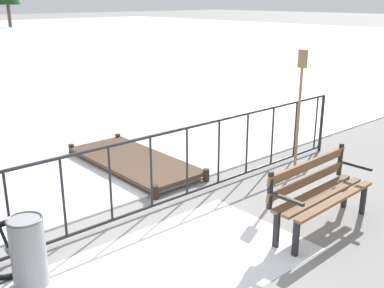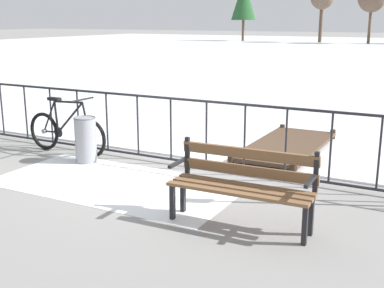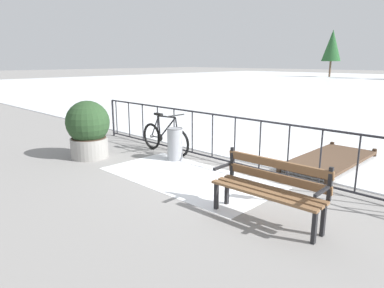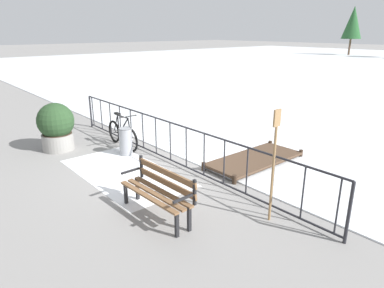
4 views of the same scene
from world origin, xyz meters
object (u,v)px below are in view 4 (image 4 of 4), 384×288
bicycle_near_railing (122,134)px  trash_bin (126,141)px  oar_upright (274,159)px  park_bench (159,188)px  planter_with_shrub (56,126)px

bicycle_near_railing → trash_bin: size_ratio=2.34×
bicycle_near_railing → oar_upright: oar_upright is taller
bicycle_near_railing → oar_upright: (5.20, -0.06, 0.77)m
oar_upright → bicycle_near_railing: bearing=179.3°
bicycle_near_railing → park_bench: 4.05m
planter_with_shrub → trash_bin: planter_with_shrub is taller
bicycle_near_railing → planter_with_shrub: 1.78m
bicycle_near_railing → planter_with_shrub: bearing=-122.4°
trash_bin → oar_upright: size_ratio=0.37×
planter_with_shrub → trash_bin: 2.02m
bicycle_near_railing → planter_with_shrub: (-0.94, -1.48, 0.30)m
park_bench → planter_with_shrub: (-4.74, -0.08, 0.16)m
bicycle_near_railing → park_bench: (3.80, -1.41, 0.14)m
trash_bin → oar_upright: 4.63m
planter_with_shrub → oar_upright: 6.32m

